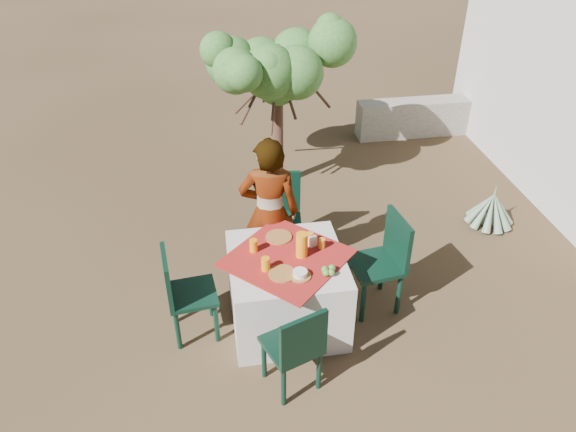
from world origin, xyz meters
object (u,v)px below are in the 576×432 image
object	(u,v)px
chair_far	(280,213)
juice_pitcher	(302,245)
table	(287,290)
chair_near	(296,346)
agave	(491,209)
person	(270,213)
chair_right	(384,258)
shrub_tree	(282,73)
chair_left	(183,291)

from	to	relation	value
chair_far	juice_pitcher	size ratio (longest dim) A/B	4.17
table	chair_near	distance (m)	0.82
agave	juice_pitcher	distance (m)	2.86
table	person	distance (m)	0.79
chair_right	person	size ratio (longest dim) A/B	0.62
table	juice_pitcher	xyz separation A→B (m)	(0.13, 0.00, 0.50)
chair_right	shrub_tree	bearing A→B (deg)	-175.18
shrub_tree	juice_pitcher	distance (m)	2.68
chair_near	agave	xyz separation A→B (m)	(2.70, 2.02, -0.29)
chair_left	person	world-z (taller)	person
chair_left	shrub_tree	distance (m)	3.09
chair_far	person	distance (m)	0.49
person	table	bearing A→B (deg)	104.81
chair_far	agave	distance (m)	2.58
shrub_tree	chair_near	bearing A→B (deg)	-97.09
person	shrub_tree	size ratio (longest dim) A/B	0.85
chair_left	person	size ratio (longest dim) A/B	0.57
juice_pitcher	table	bearing A→B (deg)	-178.57
chair_far	chair_right	xyz separation A→B (m)	(0.85, -0.94, 0.01)
chair_near	chair_left	world-z (taller)	chair_left
juice_pitcher	person	bearing A→B (deg)	106.76
chair_far	juice_pitcher	distance (m)	1.09
table	chair_near	bearing A→B (deg)	-94.05
chair_near	agave	distance (m)	3.38
chair_left	shrub_tree	size ratio (longest dim) A/B	0.49
chair_right	chair_near	bearing A→B (deg)	-56.05
agave	chair_left	bearing A→B (deg)	-161.13
table	person	world-z (taller)	person
chair_near	shrub_tree	xyz separation A→B (m)	(0.42, 3.41, 1.00)
chair_left	chair_far	bearing A→B (deg)	-50.33
chair_left	agave	xyz separation A→B (m)	(3.58, 1.22, -0.31)
table	chair_left	size ratio (longest dim) A/B	1.41
chair_right	person	distance (m)	1.18
table	shrub_tree	distance (m)	2.86
chair_right	juice_pitcher	world-z (taller)	juice_pitcher
table	chair_left	world-z (taller)	chair_left
chair_right	shrub_tree	size ratio (longest dim) A/B	0.52
chair_left	shrub_tree	world-z (taller)	shrub_tree
chair_left	juice_pitcher	distance (m)	1.13
person	shrub_tree	world-z (taller)	shrub_tree
chair_far	chair_left	bearing A→B (deg)	-126.73
table	person	xyz separation A→B (m)	(-0.06, 0.66, 0.43)
chair_right	juice_pitcher	distance (m)	0.88
chair_far	chair_right	world-z (taller)	chair_right
chair_left	agave	world-z (taller)	chair_left
chair_near	juice_pitcher	xyz separation A→B (m)	(0.19, 0.81, 0.38)
chair_near	person	size ratio (longest dim) A/B	0.55
chair_near	chair_left	distance (m)	1.19
chair_left	chair_near	bearing A→B (deg)	-137.94
table	chair_far	size ratio (longest dim) A/B	1.34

